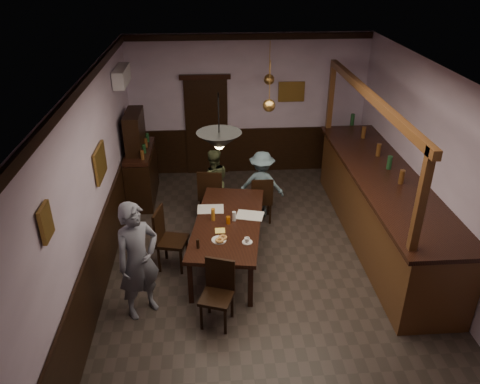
{
  "coord_description": "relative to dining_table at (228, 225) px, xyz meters",
  "views": [
    {
      "loc": [
        -0.85,
        -5.58,
        4.53
      ],
      "look_at": [
        -0.41,
        0.77,
        1.15
      ],
      "focal_mm": 35.0,
      "sensor_mm": 36.0,
      "label": 1
    }
  ],
  "objects": [
    {
      "name": "room",
      "position": [
        0.61,
        -0.57,
        0.81
      ],
      "size": [
        5.01,
        8.01,
        3.01
      ],
      "color": "#2D2621",
      "rests_on": "ground"
    },
    {
      "name": "dining_table",
      "position": [
        0.0,
        0.0,
        0.0
      ],
      "size": [
        1.33,
        2.33,
        0.75
      ],
      "rotation": [
        0.0,
        0.0,
        -0.16
      ],
      "color": "black",
      "rests_on": "ground"
    },
    {
      "name": "chair_far_left",
      "position": [
        -0.25,
        1.32,
        -0.13
      ],
      "size": [
        0.51,
        0.51,
        1.02
      ],
      "rotation": [
        0.0,
        0.0,
        2.96
      ],
      "color": "black",
      "rests_on": "ground"
    },
    {
      "name": "chair_far_right",
      "position": [
        0.66,
        1.19,
        -0.19
      ],
      "size": [
        0.39,
        0.39,
        0.9
      ],
      "rotation": [
        0.0,
        0.0,
        3.13
      ],
      "color": "black",
      "rests_on": "ground"
    },
    {
      "name": "chair_near",
      "position": [
        -0.2,
        -1.31,
        -0.18
      ],
      "size": [
        0.51,
        0.51,
        0.93
      ],
      "rotation": [
        0.0,
        0.0,
        -0.33
      ],
      "color": "black",
      "rests_on": "ground"
    },
    {
      "name": "chair_side",
      "position": [
        -0.95,
        -0.04,
        -0.14
      ],
      "size": [
        0.52,
        0.52,
        1.0
      ],
      "rotation": [
        0.0,
        0.0,
        1.34
      ],
      "color": "black",
      "rests_on": "ground"
    },
    {
      "name": "person_standing",
      "position": [
        -1.23,
        -1.07,
        0.17
      ],
      "size": [
        0.74,
        0.71,
        1.7
      ],
      "primitive_type": "imported",
      "rotation": [
        0.0,
        0.0,
        0.67
      ],
      "color": "slate",
      "rests_on": "ground"
    },
    {
      "name": "person_seated_left",
      "position": [
        -0.2,
        1.6,
        -0.05
      ],
      "size": [
        0.68,
        0.56,
        1.28
      ],
      "primitive_type": "imported",
      "rotation": [
        0.0,
        0.0,
        3.26
      ],
      "color": "#41482B",
      "rests_on": "ground"
    },
    {
      "name": "person_seated_right",
      "position": [
        0.69,
        1.46,
        -0.05
      ],
      "size": [
        0.9,
        0.65,
        1.27
      ],
      "primitive_type": "imported",
      "rotation": [
        0.0,
        0.0,
        2.91
      ],
      "color": "slate",
      "rests_on": "ground"
    },
    {
      "name": "newspaper_left",
      "position": [
        -0.26,
        0.39,
        0.07
      ],
      "size": [
        0.43,
        0.31,
        0.01
      ],
      "primitive_type": "cube",
      "rotation": [
        0.0,
        0.0,
        -0.02
      ],
      "color": "silver",
      "rests_on": "dining_table"
    },
    {
      "name": "newspaper_right",
      "position": [
        0.35,
        0.15,
        0.07
      ],
      "size": [
        0.48,
        0.4,
        0.01
      ],
      "primitive_type": "cube",
      "rotation": [
        0.0,
        0.0,
        -0.26
      ],
      "color": "silver",
      "rests_on": "dining_table"
    },
    {
      "name": "napkin",
      "position": [
        -0.13,
        -0.26,
        0.07
      ],
      "size": [
        0.17,
        0.17,
        0.0
      ],
      "primitive_type": "cube",
      "rotation": [
        0.0,
        0.0,
        -0.16
      ],
      "color": "#FFDD5D",
      "rests_on": "dining_table"
    },
    {
      "name": "saucer",
      "position": [
        0.25,
        -0.6,
        0.07
      ],
      "size": [
        0.15,
        0.15,
        0.01
      ],
      "primitive_type": "cylinder",
      "color": "white",
      "rests_on": "dining_table"
    },
    {
      "name": "coffee_cup",
      "position": [
        0.24,
        -0.61,
        0.11
      ],
      "size": [
        0.09,
        0.09,
        0.07
      ],
      "primitive_type": "imported",
      "rotation": [
        0.0,
        0.0,
        -0.16
      ],
      "color": "white",
      "rests_on": "saucer"
    },
    {
      "name": "pastry_plate",
      "position": [
        -0.15,
        -0.51,
        0.07
      ],
      "size": [
        0.22,
        0.22,
        0.01
      ],
      "primitive_type": "cylinder",
      "color": "white",
      "rests_on": "dining_table"
    },
    {
      "name": "pastry_ring_a",
      "position": [
        -0.15,
        -0.57,
        0.1
      ],
      "size": [
        0.13,
        0.13,
        0.04
      ],
      "primitive_type": "torus",
      "color": "#C68C47",
      "rests_on": "pastry_plate"
    },
    {
      "name": "pastry_ring_b",
      "position": [
        -0.1,
        -0.5,
        0.1
      ],
      "size": [
        0.13,
        0.13,
        0.04
      ],
      "primitive_type": "torus",
      "color": "#C68C47",
      "rests_on": "pastry_plate"
    },
    {
      "name": "soda_can",
      "position": [
        0.0,
        -0.06,
        0.12
      ],
      "size": [
        0.07,
        0.07,
        0.12
      ],
      "primitive_type": "cylinder",
      "color": "orange",
      "rests_on": "dining_table"
    },
    {
      "name": "beer_glass",
      "position": [
        -0.23,
        0.06,
        0.16
      ],
      "size": [
        0.06,
        0.06,
        0.2
      ],
      "primitive_type": "cylinder",
      "color": "#BF721E",
      "rests_on": "dining_table"
    },
    {
      "name": "water_glass",
      "position": [
        0.1,
        0.03,
        0.14
      ],
      "size": [
        0.06,
        0.06,
        0.15
      ],
      "primitive_type": "cylinder",
      "color": "silver",
      "rests_on": "dining_table"
    },
    {
      "name": "pepper_mill",
      "position": [
        -0.45,
        -0.68,
        0.13
      ],
      "size": [
        0.04,
        0.04,
        0.14
      ],
      "primitive_type": "cylinder",
      "color": "black",
      "rests_on": "dining_table"
    },
    {
      "name": "sideboard",
      "position": [
        -1.61,
        2.27,
        0.03
      ],
      "size": [
        0.48,
        1.35,
        1.79
      ],
      "color": "black",
      "rests_on": "ground"
    },
    {
      "name": "bar_counter",
      "position": [
        2.6,
        0.47,
        -0.03
      ],
      "size": [
        1.08,
        4.63,
        2.59
      ],
      "color": "#512E15",
      "rests_on": "ground"
    },
    {
      "name": "door_back",
      "position": [
        -0.29,
        3.38,
        0.36
      ],
      "size": [
        0.9,
        0.06,
        2.1
      ],
      "primitive_type": "cube",
      "color": "black",
      "rests_on": "ground"
    },
    {
      "name": "ac_unit",
      "position": [
        -1.77,
        2.33,
        1.76
      ],
      "size": [
        0.2,
        0.85,
        0.3
      ],
      "color": "white",
      "rests_on": "ground"
    },
    {
      "name": "picture_left_small",
      "position": [
        -1.85,
        -2.17,
        1.46
      ],
      "size": [
        0.04,
        0.28,
        0.36
      ],
      "color": "olive",
      "rests_on": "ground"
    },
    {
      "name": "picture_left_large",
      "position": [
        -1.85,
        0.23,
        1.01
      ],
      "size": [
        0.04,
        0.62,
        0.48
      ],
      "color": "olive",
      "rests_on": "ground"
    },
    {
      "name": "picture_back",
      "position": [
        1.51,
        3.39,
        1.11
      ],
      "size": [
        0.55,
        0.04,
        0.42
      ],
      "color": "olive",
      "rests_on": "ground"
    },
    {
      "name": "pendant_iron",
      "position": [
        -0.13,
        -0.79,
        1.71
      ],
      "size": [
        0.56,
        0.56,
        0.71
      ],
      "color": "black",
      "rests_on": "ground"
    },
    {
      "name": "pendant_brass_mid",
      "position": [
        0.71,
        0.89,
        1.61
      ],
      "size": [
        0.2,
        0.2,
        0.81
      ],
      "color": "#BF8C3F",
      "rests_on": "ground"
    },
    {
      "name": "pendant_brass_far",
      "position": [
        0.91,
        2.48,
        1.61
      ],
      "size": [
        0.2,
        0.2,
        0.81
      ],
      "color": "#BF8C3F",
      "rests_on": "ground"
    }
  ]
}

